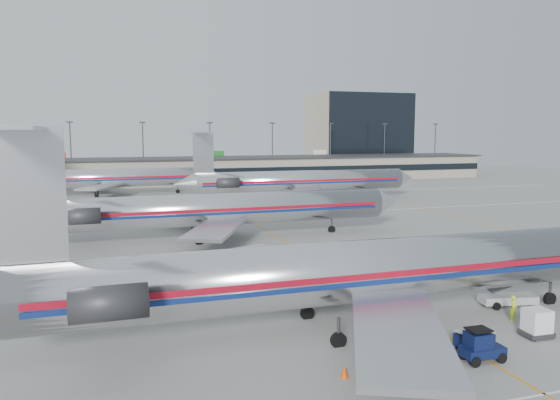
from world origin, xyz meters
name	(u,v)px	position (x,y,z in m)	size (l,w,h in m)	color
ground	(369,291)	(0.00, 0.00, 0.00)	(260.00, 260.00, 0.00)	gray
apron_markings	(320,262)	(0.00, 10.00, 0.01)	(160.00, 0.15, 0.02)	silver
terminal	(185,170)	(0.00, 97.97, 3.16)	(162.00, 17.00, 6.25)	gray
light_mast_row	(177,147)	(0.00, 112.00, 8.58)	(163.60, 0.40, 15.28)	#38383D
distant_building	(358,132)	(62.00, 128.00, 12.50)	(30.00, 20.00, 25.00)	tan
jet_foreground	(353,271)	(-4.80, -7.04, 3.75)	(49.33, 29.05, 12.91)	silver
jet_second_row	(212,209)	(-7.63, 24.47, 3.58)	(47.13, 27.75, 12.34)	silver
jet_third_row	(297,181)	(14.13, 55.62, 3.69)	(46.47, 28.59, 12.71)	silver
jet_back_row	(107,178)	(-18.80, 75.17, 3.53)	(44.47, 27.35, 12.16)	silver
tug_left	(417,361)	(-4.61, -14.22, 0.72)	(2.17, 1.63, 1.59)	#091236
tug_center	(481,347)	(-0.48, -13.93, 0.86)	(2.34, 1.24, 1.89)	#091236
cart_inner	(474,339)	(0.30, -12.40, 0.59)	(2.17, 1.66, 1.12)	#091236
uld_container	(537,323)	(5.17, -11.97, 0.88)	(1.73, 1.47, 1.75)	#2D2D30
belt_loader	(509,297)	(7.89, -6.43, 0.66)	(4.82, 2.24, 2.47)	#A1A1A1
ramp_worker_near	(514,308)	(5.88, -9.17, 0.86)	(0.63, 0.41, 1.72)	#C8EB16
cone_left	(344,372)	(-8.31, -13.39, 0.31)	(0.45, 0.45, 0.61)	#D24207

